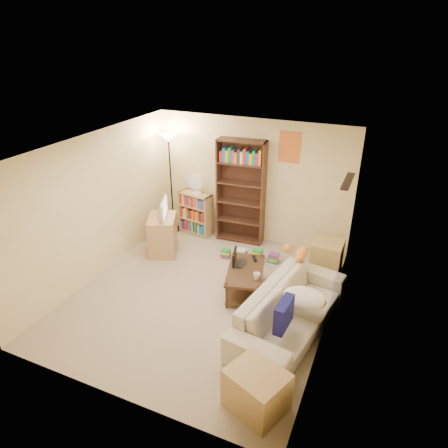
% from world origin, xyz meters
% --- Properties ---
extents(room, '(4.50, 4.54, 2.52)m').
position_xyz_m(room, '(0.00, 0.01, 1.62)').
color(room, tan).
rests_on(room, ground).
extents(sofa, '(2.61, 1.68, 0.67)m').
position_xyz_m(sofa, '(1.53, -0.24, 0.34)').
color(sofa, beige).
rests_on(sofa, ground).
extents(navy_pillow, '(0.16, 0.45, 0.40)m').
position_xyz_m(navy_pillow, '(1.55, -0.75, 0.64)').
color(navy_pillow, navy).
rests_on(navy_pillow, sofa).
extents(cream_blanket, '(0.62, 0.44, 0.27)m').
position_xyz_m(cream_blanket, '(1.70, -0.21, 0.58)').
color(cream_blanket, white).
rests_on(cream_blanket, sofa).
extents(tabby_cat, '(0.54, 0.26, 0.18)m').
position_xyz_m(tabby_cat, '(1.39, 0.69, 0.76)').
color(tabby_cat, orange).
rests_on(tabby_cat, sofa).
extents(coffee_table, '(0.81, 1.14, 0.46)m').
position_xyz_m(coffee_table, '(0.62, 0.34, 0.30)').
color(coffee_table, '#3A2616').
rests_on(coffee_table, ground).
extents(laptop, '(0.30, 0.20, 0.02)m').
position_xyz_m(laptop, '(0.52, 0.47, 0.47)').
color(laptop, black).
rests_on(laptop, coffee_table).
extents(laptop_screen, '(0.10, 0.33, 0.23)m').
position_xyz_m(laptop_screen, '(0.38, 0.43, 0.59)').
color(laptop_screen, white).
rests_on(laptop_screen, laptop).
extents(mug, '(0.15, 0.15, 0.10)m').
position_xyz_m(mug, '(0.87, 0.15, 0.51)').
color(mug, white).
rests_on(mug, coffee_table).
extents(tv_remote, '(0.14, 0.19, 0.02)m').
position_xyz_m(tv_remote, '(0.64, 0.70, 0.47)').
color(tv_remote, black).
rests_on(tv_remote, coffee_table).
extents(tv_stand, '(0.74, 0.84, 0.75)m').
position_xyz_m(tv_stand, '(-1.35, 0.98, 0.37)').
color(tv_stand, tan).
rests_on(tv_stand, ground).
extents(television, '(0.69, 0.55, 0.36)m').
position_xyz_m(television, '(-1.35, 0.98, 0.93)').
color(television, black).
rests_on(television, tv_stand).
extents(tall_bookshelf, '(0.97, 0.38, 2.12)m').
position_xyz_m(tall_bookshelf, '(-0.15, 2.05, 1.12)').
color(tall_bookshelf, '#47261B').
rests_on(tall_bookshelf, ground).
extents(short_bookshelf, '(0.75, 0.40, 0.91)m').
position_xyz_m(short_bookshelf, '(-1.14, 1.97, 0.46)').
color(short_bookshelf, tan).
rests_on(short_bookshelf, ground).
extents(desk_fan, '(0.33, 0.18, 0.44)m').
position_xyz_m(desk_fan, '(-1.09, 1.92, 1.15)').
color(desk_fan, white).
rests_on(desk_fan, short_bookshelf).
extents(floor_lamp, '(0.36, 0.36, 2.11)m').
position_xyz_m(floor_lamp, '(-1.66, 1.91, 1.68)').
color(floor_lamp, black).
rests_on(floor_lamp, ground).
extents(side_table, '(0.53, 0.53, 0.59)m').
position_xyz_m(side_table, '(1.72, 1.55, 0.30)').
color(side_table, tan).
rests_on(side_table, ground).
extents(end_cabinet, '(0.79, 0.73, 0.54)m').
position_xyz_m(end_cabinet, '(1.53, -1.72, 0.27)').
color(end_cabinet, tan).
rests_on(end_cabinet, ground).
extents(book_stacks, '(1.10, 0.34, 0.24)m').
position_xyz_m(book_stacks, '(0.33, 1.36, 0.10)').
color(book_stacks, red).
rests_on(book_stacks, ground).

